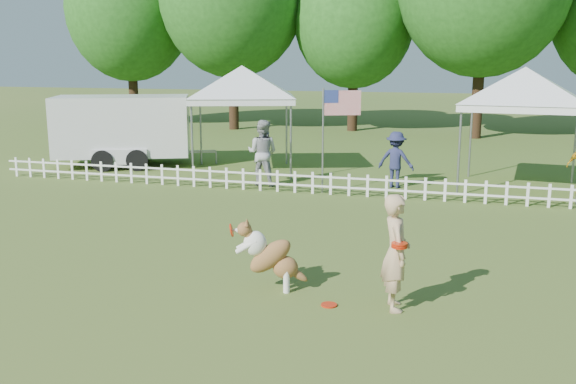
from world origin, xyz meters
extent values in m
plane|color=#2F571B|center=(0.00, 0.00, 0.00)|extent=(120.00, 120.00, 0.00)
imported|color=tan|center=(1.85, -0.58, 0.86)|extent=(0.58, 0.72, 1.73)
cylinder|color=red|center=(0.91, -0.75, 0.01)|extent=(0.28, 0.28, 0.02)
imported|color=#99989D|center=(-2.93, 7.78, 0.95)|extent=(0.96, 0.77, 1.89)
imported|color=#22264A|center=(0.81, 8.50, 0.80)|extent=(1.11, 0.75, 1.60)
camera|label=1|loc=(2.80, -9.59, 3.63)|focal=40.00mm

